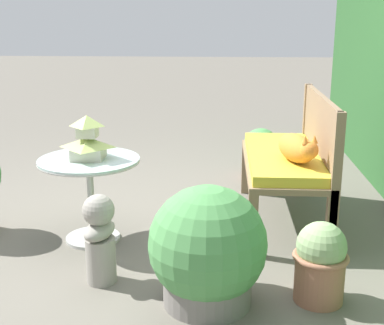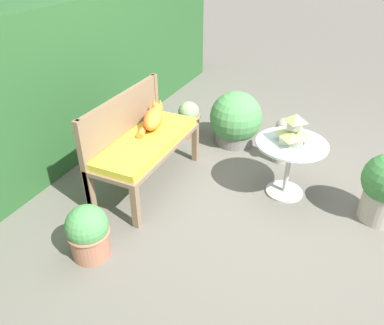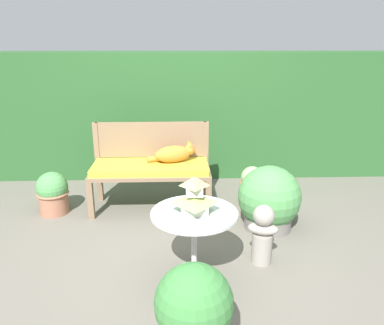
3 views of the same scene
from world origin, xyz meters
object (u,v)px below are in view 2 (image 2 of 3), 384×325
cat (153,118)px  potted_plant_table_far (236,120)px  garden_bench (147,145)px  patio_table (290,154)px  garden_bust (282,139)px  potted_plant_path_edge (189,119)px  pagoda_birdhouse (294,131)px  potted_plant_table_near (88,232)px

cat → potted_plant_table_far: 1.13m
garden_bench → patio_table: bearing=-72.0°
garden_bust → garden_bench: bearing=146.8°
cat → potted_plant_table_far: size_ratio=0.83×
garden_bust → potted_plant_table_far: potted_plant_table_far is taller
patio_table → potted_plant_table_far: potted_plant_table_far is taller
garden_bench → potted_plant_path_edge: size_ratio=2.92×
patio_table → pagoda_birdhouse: (-0.00, 0.00, 0.24)m
patio_table → potted_plant_table_far: 1.11m
garden_bench → garden_bust: 1.49m
garden_bench → garden_bust: garden_bust is taller
cat → patio_table: size_ratio=0.80×
patio_table → potted_plant_table_far: (0.76, 0.79, -0.15)m
potted_plant_path_edge → pagoda_birdhouse: bearing=-117.3°
patio_table → garden_bench: bearing=108.0°
potted_plant_table_near → potted_plant_path_edge: size_ratio=1.05×
garden_bust → potted_plant_table_near: size_ratio=1.13×
pagoda_birdhouse → potted_plant_path_edge: bearing=62.7°
patio_table → potted_plant_table_near: size_ratio=1.43×
garden_bench → pagoda_birdhouse: pagoda_birdhouse is taller
garden_bench → garden_bust: bearing=-48.0°
cat → garden_bench: bearing=176.4°
garden_bust → potted_plant_table_near: bearing=168.3°
garden_bench → cat: cat is taller
garden_bench → garden_bust: (0.99, -1.10, -0.17)m
garden_bench → potted_plant_table_near: bearing=-175.5°
cat → pagoda_birdhouse: 1.36m
potted_plant_table_far → potted_plant_path_edge: potted_plant_table_far is taller
patio_table → potted_plant_path_edge: 1.56m
potted_plant_table_far → garden_bench: bearing=157.1°
garden_bench → potted_plant_path_edge: bearing=4.4°
pagoda_birdhouse → garden_bust: pagoda_birdhouse is taller
patio_table → garden_bust: patio_table is taller
pagoda_birdhouse → potted_plant_table_far: pagoda_birdhouse is taller
patio_table → potted_plant_table_near: bearing=140.5°
cat → potted_plant_path_edge: 0.96m
garden_bench → potted_plant_table_near: 1.07m
patio_table → pagoda_birdhouse: size_ratio=2.32×
cat → potted_plant_table_far: (0.93, -0.56, -0.32)m
pagoda_birdhouse → potted_plant_table_near: 1.95m
garden_bench → pagoda_birdhouse: (0.42, -1.29, 0.24)m
cat → garden_bust: 1.42m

